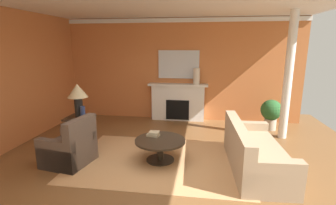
{
  "coord_description": "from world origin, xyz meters",
  "views": [
    {
      "loc": [
        0.84,
        -4.36,
        2.27
      ],
      "look_at": [
        0.03,
        1.15,
        1.0
      ],
      "focal_mm": 26.91,
      "sensor_mm": 36.0,
      "label": 1
    }
  ],
  "objects": [
    {
      "name": "ground_plane",
      "position": [
        0.0,
        0.0,
        0.0
      ],
      "size": [
        8.75,
        8.75,
        0.0
      ],
      "primitive_type": "plane",
      "color": "brown"
    },
    {
      "name": "table_lamp",
      "position": [
        -1.92,
        0.73,
        1.22
      ],
      "size": [
        0.44,
        0.44,
        0.75
      ],
      "color": "black",
      "rests_on": "side_table"
    },
    {
      "name": "area_rug",
      "position": [
        0.01,
        0.25,
        0.01
      ],
      "size": [
        3.42,
        2.36,
        0.01
      ],
      "primitive_type": "cube",
      "color": "tan",
      "rests_on": "ground_plane"
    },
    {
      "name": "book_red_cover",
      "position": [
        -0.17,
        0.42,
        0.47
      ],
      "size": [
        0.28,
        0.21,
        0.05
      ],
      "primitive_type": "cube",
      "rotation": [
        0.0,
        0.0,
        -0.27
      ],
      "color": "tan",
      "rests_on": "coffee_table"
    },
    {
      "name": "sofa",
      "position": [
        1.79,
        0.18,
        0.3
      ],
      "size": [
        1.01,
        2.14,
        0.85
      ],
      "color": "tan",
      "rests_on": "ground_plane"
    },
    {
      "name": "potted_plant",
      "position": [
        2.66,
        2.61,
        0.49
      ],
      "size": [
        0.56,
        0.56,
        0.83
      ],
      "color": "#BCB29E",
      "rests_on": "ground_plane"
    },
    {
      "name": "wall_fireplace",
      "position": [
        0.0,
        3.35,
        1.53
      ],
      "size": [
        7.33,
        0.12,
        3.06
      ],
      "primitive_type": "cube",
      "color": "#CC723D",
      "rests_on": "ground_plane"
    },
    {
      "name": "side_table",
      "position": [
        -1.92,
        0.73,
        0.4
      ],
      "size": [
        0.56,
        0.56,
        0.7
      ],
      "color": "#2D2319",
      "rests_on": "ground_plane"
    },
    {
      "name": "coffee_table",
      "position": [
        0.01,
        0.25,
        0.34
      ],
      "size": [
        1.0,
        1.0,
        0.45
      ],
      "color": "#2D2319",
      "rests_on": "ground_plane"
    },
    {
      "name": "vase_mantel_right",
      "position": [
        0.6,
        3.09,
        1.37
      ],
      "size": [
        0.19,
        0.19,
        0.48
      ],
      "primitive_type": "cylinder",
      "color": "beige",
      "rests_on": "fireplace"
    },
    {
      "name": "mantel_mirror",
      "position": [
        0.05,
        3.26,
        1.7
      ],
      "size": [
        1.23,
        0.04,
        0.84
      ],
      "primitive_type": "cube",
      "color": "silver"
    },
    {
      "name": "crown_moulding",
      "position": [
        0.0,
        3.27,
        2.98
      ],
      "size": [
        7.33,
        0.08,
        0.12
      ],
      "primitive_type": "cube",
      "color": "white"
    },
    {
      "name": "vase_on_side_table",
      "position": [
        -1.77,
        0.61,
        0.84
      ],
      "size": [
        0.11,
        0.11,
        0.28
      ],
      "primitive_type": "cylinder",
      "color": "navy",
      "rests_on": "side_table"
    },
    {
      "name": "fireplace",
      "position": [
        0.05,
        3.14,
        0.54
      ],
      "size": [
        1.8,
        0.35,
        1.13
      ],
      "color": "white",
      "rests_on": "ground_plane"
    },
    {
      "name": "armchair_near_window",
      "position": [
        -1.7,
        -0.13,
        0.31
      ],
      "size": [
        0.93,
        0.93,
        0.95
      ],
      "color": "brown",
      "rests_on": "ground_plane"
    },
    {
      "name": "book_art_folio",
      "position": [
        -0.15,
        0.43,
        0.52
      ],
      "size": [
        0.21,
        0.18,
        0.05
      ],
      "primitive_type": "cube",
      "rotation": [
        0.0,
        0.0,
        -0.02
      ],
      "color": "tan",
      "rests_on": "coffee_table"
    },
    {
      "name": "column_white",
      "position": [
        2.82,
        1.99,
        1.53
      ],
      "size": [
        0.2,
        0.2,
        3.06
      ],
      "primitive_type": "cylinder",
      "color": "white",
      "rests_on": "ground_plane"
    }
  ]
}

